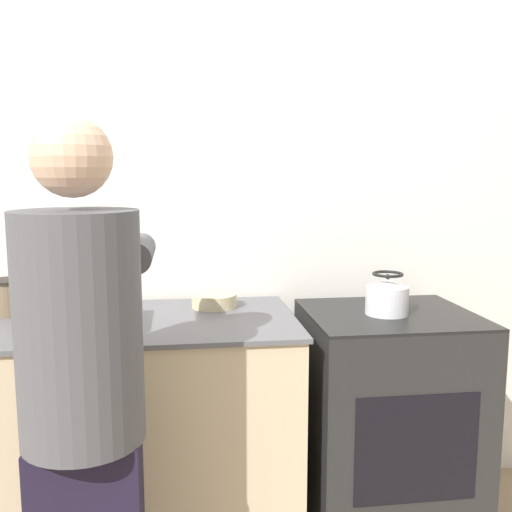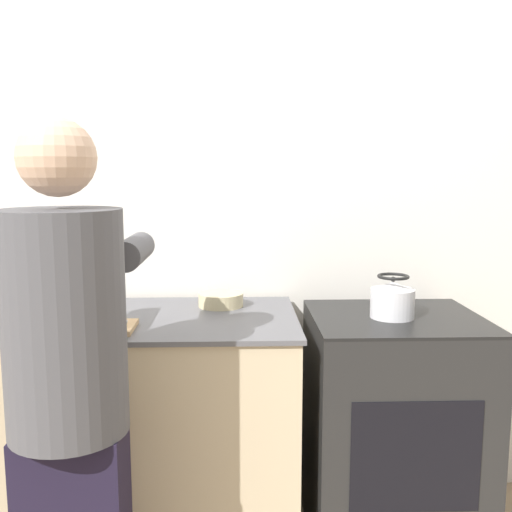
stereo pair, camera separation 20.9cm
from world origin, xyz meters
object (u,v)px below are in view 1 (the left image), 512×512
(knife, at_px, (88,328))
(canister_jar, at_px, (9,297))
(person, at_px, (83,393))
(bowl_prep, at_px, (214,300))
(kettle, at_px, (387,297))
(cutting_board, at_px, (91,332))
(oven, at_px, (387,424))

(knife, height_order, canister_jar, canister_jar)
(person, bearing_deg, bowl_prep, 61.86)
(knife, distance_m, canister_jar, 0.48)
(bowl_prep, bearing_deg, knife, -143.79)
(knife, height_order, bowl_prep, bowl_prep)
(kettle, bearing_deg, cutting_board, -173.27)
(oven, bearing_deg, kettle, -139.72)
(knife, relative_size, canister_jar, 1.73)
(oven, height_order, bowl_prep, bowl_prep)
(bowl_prep, bearing_deg, cutting_board, -141.69)
(person, height_order, kettle, person)
(canister_jar, bearing_deg, oven, -7.04)
(bowl_prep, bearing_deg, kettle, -18.56)
(oven, relative_size, cutting_board, 3.12)
(person, xyz_separation_m, knife, (-0.05, 0.43, 0.07))
(kettle, bearing_deg, person, -153.06)
(cutting_board, bearing_deg, kettle, 6.73)
(cutting_board, height_order, kettle, kettle)
(cutting_board, xyz_separation_m, knife, (-0.01, 0.02, 0.01))
(kettle, bearing_deg, bowl_prep, 161.44)
(person, height_order, canister_jar, person)
(knife, distance_m, kettle, 1.13)
(kettle, distance_m, canister_jar, 1.48)
(person, distance_m, knife, 0.44)
(oven, height_order, knife, knife)
(oven, height_order, kettle, kettle)
(person, xyz_separation_m, kettle, (1.07, 0.54, 0.12))
(kettle, height_order, bowl_prep, kettle)
(cutting_board, height_order, knife, knife)
(person, distance_m, bowl_prep, 0.87)
(person, bearing_deg, canister_jar, 117.94)
(knife, bearing_deg, kettle, 0.86)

